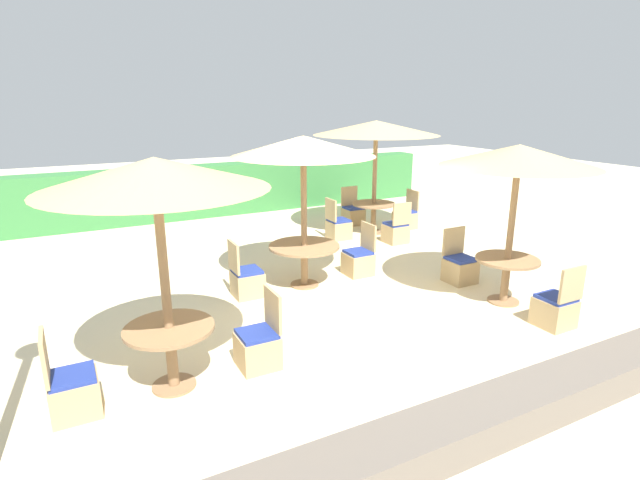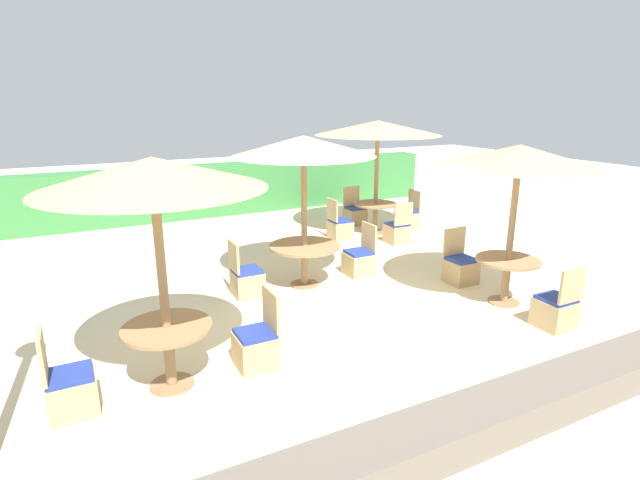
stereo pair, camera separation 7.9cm
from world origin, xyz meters
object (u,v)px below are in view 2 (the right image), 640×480
Objects in this scene: patio_chair_back_right_north at (355,214)px; round_table_front_left at (168,341)px; parasol_back_right at (378,128)px; patio_chair_back_right_east at (407,218)px; round_table_back_right at (375,210)px; round_table_front_right at (507,270)px; parasol_front_left at (153,175)px; patio_chair_front_right_south at (556,310)px; patio_chair_back_right_west at (340,227)px; patio_chair_front_right_north at (460,268)px; parasol_center at (304,147)px; patio_chair_back_right_south at (397,231)px; parasol_front_right at (519,157)px; patio_chair_front_left_west at (70,390)px; round_table_center at (304,253)px; patio_chair_front_left_east at (257,346)px; patio_chair_center_east at (359,261)px; patio_chair_center_west at (246,280)px.

patio_chair_back_right_north reaches higher than round_table_front_left.
parasol_back_right is 2.36m from patio_chair_back_right_north.
patio_chair_back_right_east is at bearing 134.28° from patio_chair_back_right_north.
round_table_back_right is at bearing -135.00° from parasol_back_right.
parasol_front_left is (-5.10, -0.01, 1.82)m from round_table_front_right.
round_table_front_left is (-5.05, 0.94, 0.29)m from patio_chair_front_right_south.
patio_chair_back_right_west reaches higher than round_table_back_right.
parasol_center reaches higher than patio_chair_front_right_north.
patio_chair_front_right_south is 4.48m from patio_chair_back_right_south.
parasol_back_right reaches higher than parasol_front_right.
parasol_front_left is at bearing 92.36° from patio_chair_front_left_west.
patio_chair_back_right_east is 1.00× the size of patio_chair_back_right_north.
patio_chair_back_right_north is (0.01, 0.94, -2.16)m from parasol_back_right.
parasol_back_right is at bearing 93.23° from patio_chair_back_right_west.
parasol_back_right reaches higher than round_table_back_right.
parasol_back_right is at bearing 88.39° from patio_chair_back_right_south.
patio_chair_back_right_north is 4.42m from round_table_center.
patio_chair_back_right_west is at bearing -81.53° from patio_chair_front_right_north.
round_table_back_right is 1.08× the size of patio_chair_back_right_north.
round_table_back_right is at bearing 38.35° from round_table_center.
parasol_front_right is at bearing 90.52° from patio_chair_front_left_west.
parasol_back_right is at bearing -45.77° from patio_chair_front_left_east.
patio_chair_back_right_west is 1.00× the size of patio_chair_back_right_east.
round_table_back_right is at bearing -98.09° from patio_chair_front_right_north.
patio_chair_front_right_south is 3.35m from patio_chair_center_east.
patio_chair_back_right_north is (0.50, 4.36, 0.00)m from patio_chair_front_right_north.
patio_chair_center_west is (-1.03, 0.01, -0.32)m from round_table_center.
parasol_front_left is at bearing 124.21° from patio_chair_back_right_east.
patio_chair_back_right_south is 1.34m from patio_chair_back_right_east.
parasol_center reaches higher than patio_chair_back_right_south.
parasol_front_right is 2.63× the size of patio_chair_back_right_south.
patio_chair_back_right_west is at bearing -176.77° from round_table_back_right.
round_table_front_left is at bearing 169.43° from patio_chair_front_right_south.
patio_chair_center_west is (-2.99, -2.26, 0.00)m from patio_chair_back_right_west.
patio_chair_back_right_north is at bearing -29.71° from patio_chair_center_east.
patio_chair_back_right_north is (0.50, 5.37, -0.28)m from round_table_front_right.
round_table_back_right is 1.08× the size of patio_chair_center_east.
parasol_front_right is 3.64m from round_table_center.
patio_chair_front_left_east and patio_chair_center_west have the same top height.
patio_chair_front_left_east is at bearing -127.57° from round_table_center.
patio_chair_front_right_north is at bearing 157.39° from patio_chair_back_right_east.
parasol_front_right reaches higher than patio_chair_back_right_north.
parasol_center is at bearing 91.92° from patio_chair_center_east.
patio_chair_center_east is at bearing 60.29° from patio_chair_back_right_north.
round_table_front_right is 4.83m from parasol_back_right.
round_table_front_right is at bearing 0.15° from parasol_front_left.
patio_chair_front_right_south is 1.00× the size of patio_chair_front_left_west.
patio_chair_front_left_west is 1.00× the size of patio_chair_center_west.
parasol_center is (-2.45, 2.10, 1.80)m from round_table_front_right.
patio_chair_center_west is at bearing 138.28° from patio_chair_front_right_south.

